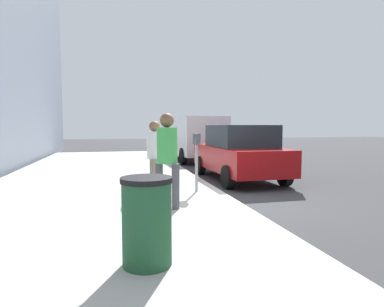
{
  "coord_description": "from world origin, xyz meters",
  "views": [
    {
      "loc": [
        -7.23,
        2.52,
        1.72
      ],
      "look_at": [
        0.48,
        0.72,
        1.08
      ],
      "focal_mm": 30.73,
      "sensor_mm": 36.0,
      "label": 1
    }
  ],
  "objects_px": {
    "pedestrian_at_meter": "(155,151)",
    "parked_van_far": "(193,136)",
    "trash_bin": "(147,221)",
    "parked_sedan_near": "(239,152)",
    "parking_meter": "(197,150)",
    "pedestrian_bystander": "(167,152)"
  },
  "relations": [
    {
      "from": "trash_bin",
      "to": "parked_sedan_near",
      "type": "bearing_deg",
      "value": -29.45
    },
    {
      "from": "parked_sedan_near",
      "to": "parked_van_far",
      "type": "bearing_deg",
      "value": 0.01
    },
    {
      "from": "parked_sedan_near",
      "to": "parking_meter",
      "type": "bearing_deg",
      "value": 139.16
    },
    {
      "from": "pedestrian_at_meter",
      "to": "parked_van_far",
      "type": "height_order",
      "value": "parked_van_far"
    },
    {
      "from": "pedestrian_bystander",
      "to": "parked_sedan_near",
      "type": "distance_m",
      "value": 4.72
    },
    {
      "from": "parked_van_far",
      "to": "parking_meter",
      "type": "bearing_deg",
      "value": 167.12
    },
    {
      "from": "pedestrian_at_meter",
      "to": "trash_bin",
      "type": "height_order",
      "value": "pedestrian_at_meter"
    },
    {
      "from": "pedestrian_at_meter",
      "to": "parking_meter",
      "type": "bearing_deg",
      "value": 15.22
    },
    {
      "from": "parking_meter",
      "to": "parked_sedan_near",
      "type": "bearing_deg",
      "value": -40.84
    },
    {
      "from": "parking_meter",
      "to": "trash_bin",
      "type": "xyz_separation_m",
      "value": [
        -3.99,
        1.57,
        -0.51
      ]
    },
    {
      "from": "pedestrian_at_meter",
      "to": "trash_bin",
      "type": "relative_size",
      "value": 1.69
    },
    {
      "from": "parking_meter",
      "to": "parked_van_far",
      "type": "relative_size",
      "value": 0.27
    },
    {
      "from": "parking_meter",
      "to": "parked_sedan_near",
      "type": "distance_m",
      "value": 3.03
    },
    {
      "from": "parked_sedan_near",
      "to": "parked_van_far",
      "type": "relative_size",
      "value": 0.84
    },
    {
      "from": "pedestrian_at_meter",
      "to": "pedestrian_bystander",
      "type": "height_order",
      "value": "pedestrian_bystander"
    },
    {
      "from": "trash_bin",
      "to": "parked_van_far",
      "type": "bearing_deg",
      "value": -15.68
    },
    {
      "from": "parked_sedan_near",
      "to": "parked_van_far",
      "type": "xyz_separation_m",
      "value": [
        6.34,
        0.0,
        0.36
      ]
    },
    {
      "from": "pedestrian_at_meter",
      "to": "parked_van_far",
      "type": "xyz_separation_m",
      "value": [
        8.53,
        -2.97,
        0.11
      ]
    },
    {
      "from": "pedestrian_bystander",
      "to": "parked_van_far",
      "type": "bearing_deg",
      "value": 29.78
    },
    {
      "from": "parked_van_far",
      "to": "pedestrian_at_meter",
      "type": "bearing_deg",
      "value": 160.79
    },
    {
      "from": "parked_van_far",
      "to": "trash_bin",
      "type": "xyz_separation_m",
      "value": [
        -12.62,
        3.54,
        -0.6
      ]
    },
    {
      "from": "parking_meter",
      "to": "pedestrian_at_meter",
      "type": "relative_size",
      "value": 0.82
    }
  ]
}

